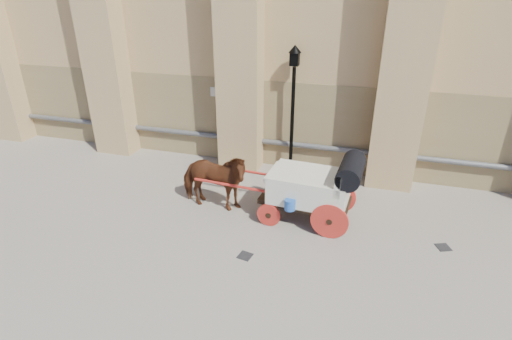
% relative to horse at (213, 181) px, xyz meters
% --- Properties ---
extents(ground, '(90.00, 90.00, 0.00)m').
position_rel_horse_xyz_m(ground, '(0.82, -0.58, -0.89)').
color(ground, slate).
rests_on(ground, ground).
extents(horse, '(2.14, 1.02, 1.78)m').
position_rel_horse_xyz_m(horse, '(0.00, 0.00, 0.00)').
color(horse, maroon).
rests_on(horse, ground).
extents(carriage, '(4.59, 1.66, 1.98)m').
position_rel_horse_xyz_m(carriage, '(2.85, 0.17, 0.17)').
color(carriage, black).
rests_on(carriage, ground).
extents(street_lamp, '(0.40, 0.40, 4.24)m').
position_rel_horse_xyz_m(street_lamp, '(1.59, 3.05, 1.37)').
color(street_lamp, black).
rests_on(street_lamp, ground).
extents(drain_grate_near, '(0.37, 0.37, 0.01)m').
position_rel_horse_xyz_m(drain_grate_near, '(1.54, -1.88, -0.89)').
color(drain_grate_near, black).
rests_on(drain_grate_near, ground).
extents(drain_grate_far, '(0.42, 0.42, 0.01)m').
position_rel_horse_xyz_m(drain_grate_far, '(6.16, -0.15, -0.89)').
color(drain_grate_far, black).
rests_on(drain_grate_far, ground).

